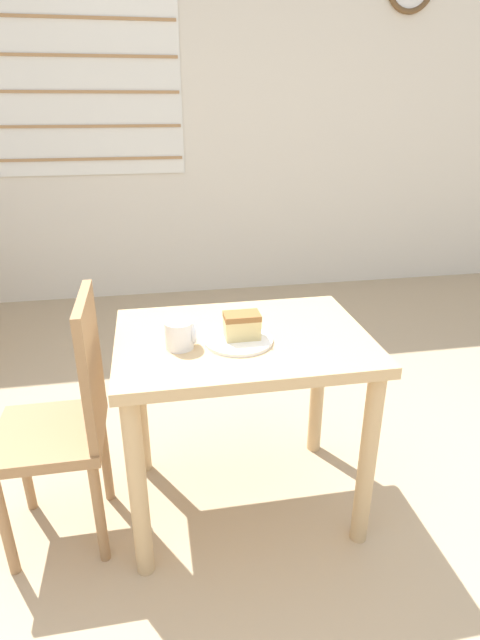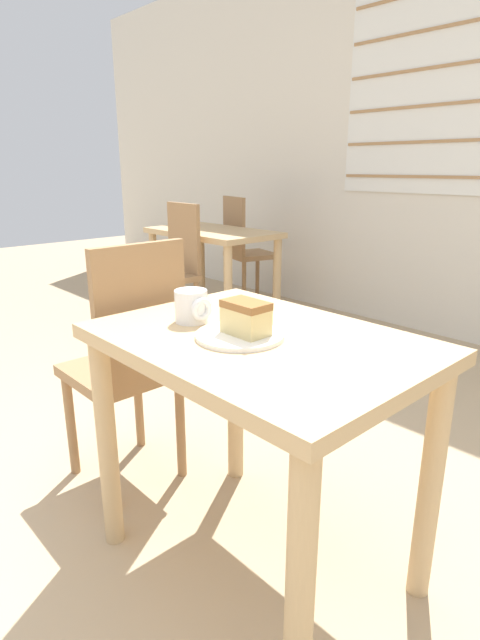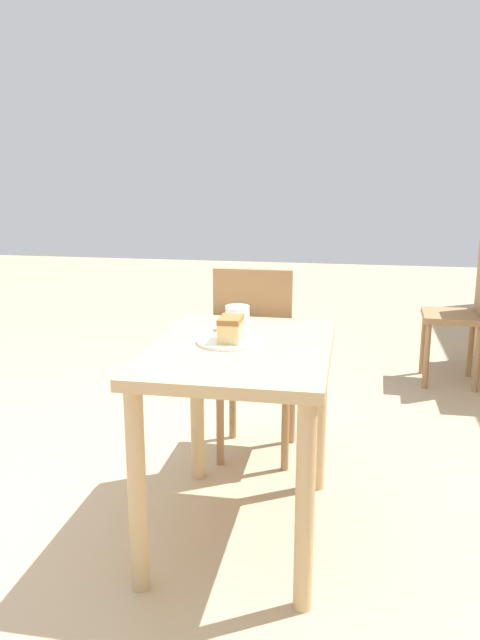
{
  "view_description": "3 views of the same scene",
  "coord_description": "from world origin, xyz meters",
  "px_view_note": "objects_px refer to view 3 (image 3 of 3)",
  "views": [
    {
      "loc": [
        -0.3,
        -1.02,
        1.47
      ],
      "look_at": [
        -0.03,
        0.48,
        0.81
      ],
      "focal_mm": 28.0,
      "sensor_mm": 36.0,
      "label": 1
    },
    {
      "loc": [
        0.86,
        -0.36,
        1.16
      ],
      "look_at": [
        0.0,
        0.44,
        0.8
      ],
      "focal_mm": 28.0,
      "sensor_mm": 36.0,
      "label": 2
    },
    {
      "loc": [
        2.07,
        0.89,
        1.34
      ],
      "look_at": [
        -0.03,
        0.51,
        0.82
      ],
      "focal_mm": 35.0,
      "sensor_mm": 36.0,
      "label": 3
    }
  ],
  "objects_px": {
    "coffee_mug": "(237,318)",
    "cake_slice": "(231,329)",
    "plate": "(229,341)",
    "dining_table_near": "(241,381)",
    "chair_near_window": "(256,359)",
    "chair_far_corner": "(464,307)"
  },
  "relations": [
    {
      "from": "dining_table_near",
      "to": "plate",
      "type": "relative_size",
      "value": 3.77
    },
    {
      "from": "chair_near_window",
      "to": "cake_slice",
      "type": "relative_size",
      "value": 7.73
    },
    {
      "from": "cake_slice",
      "to": "plate",
      "type": "bearing_deg",
      "value": -146.71
    },
    {
      "from": "chair_near_window",
      "to": "coffee_mug",
      "type": "xyz_separation_m",
      "value": [
        0.39,
        -0.01,
        0.28
      ]
    },
    {
      "from": "chair_near_window",
      "to": "dining_table_near",
      "type": "bearing_deg",
      "value": 93.97
    },
    {
      "from": "dining_table_near",
      "to": "chair_near_window",
      "type": "xyz_separation_m",
      "value": [
        -0.61,
        -0.04,
        -0.1
      ]
    },
    {
      "from": "chair_far_corner",
      "to": "cake_slice",
      "type": "xyz_separation_m",
      "value": [
        1.91,
        -1.11,
        0.29
      ]
    },
    {
      "from": "chair_near_window",
      "to": "chair_far_corner",
      "type": "distance_m",
      "value": 1.72
    },
    {
      "from": "chair_far_corner",
      "to": "cake_slice",
      "type": "bearing_deg",
      "value": -28.47
    },
    {
      "from": "cake_slice",
      "to": "coffee_mug",
      "type": "relative_size",
      "value": 1.18
    },
    {
      "from": "dining_table_near",
      "to": "cake_slice",
      "type": "bearing_deg",
      "value": -103.66
    },
    {
      "from": "dining_table_near",
      "to": "cake_slice",
      "type": "distance_m",
      "value": 0.2
    },
    {
      "from": "plate",
      "to": "dining_table_near",
      "type": "bearing_deg",
      "value": 64.44
    },
    {
      "from": "coffee_mug",
      "to": "cake_slice",
      "type": "bearing_deg",
      "value": 4.14
    },
    {
      "from": "chair_far_corner",
      "to": "cake_slice",
      "type": "height_order",
      "value": "chair_far_corner"
    },
    {
      "from": "cake_slice",
      "to": "coffee_mug",
      "type": "distance_m",
      "value": 0.21
    },
    {
      "from": "dining_table_near",
      "to": "plate",
      "type": "height_order",
      "value": "plate"
    },
    {
      "from": "plate",
      "to": "coffee_mug",
      "type": "xyz_separation_m",
      "value": [
        -0.19,
        -0.01,
        0.04
      ]
    },
    {
      "from": "dining_table_near",
      "to": "chair_far_corner",
      "type": "height_order",
      "value": "chair_far_corner"
    },
    {
      "from": "coffee_mug",
      "to": "chair_near_window",
      "type": "bearing_deg",
      "value": 178.26
    },
    {
      "from": "chair_near_window",
      "to": "cake_slice",
      "type": "height_order",
      "value": "chair_near_window"
    },
    {
      "from": "dining_table_near",
      "to": "plate",
      "type": "xyz_separation_m",
      "value": [
        -0.02,
        -0.05,
        0.14
      ]
    }
  ]
}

